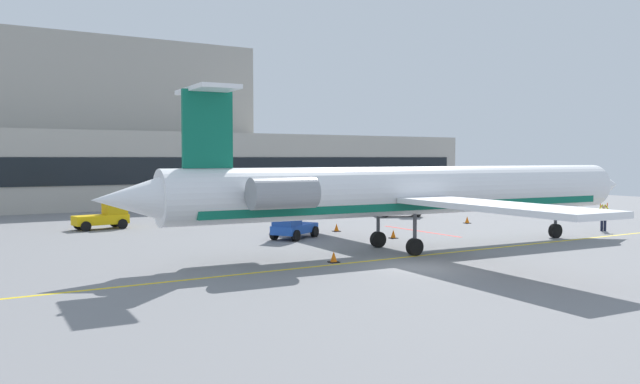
% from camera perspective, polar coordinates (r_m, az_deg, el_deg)
% --- Properties ---
extents(ground, '(120.00, 120.00, 0.11)m').
position_cam_1_polar(ground, '(30.41, 8.86, -6.73)').
color(ground, slate).
extents(terminal_building, '(78.80, 15.93, 17.79)m').
position_cam_1_polar(terminal_building, '(73.15, -18.44, 4.34)').
color(terminal_building, '#ADA89E').
rests_on(terminal_building, ground).
extents(regional_jet, '(34.02, 25.46, 8.33)m').
position_cam_1_polar(regional_jet, '(35.73, 7.97, 0.03)').
color(regional_jet, white).
rests_on(regional_jet, ground).
extents(baggage_tug, '(3.76, 3.16, 2.11)m').
position_cam_1_polar(baggage_tug, '(40.38, -2.53, -2.84)').
color(baggage_tug, '#1E4CB2').
rests_on(baggage_tug, ground).
extents(pushback_tractor, '(3.89, 2.10, 1.96)m').
position_cam_1_polar(pushback_tractor, '(48.59, -18.48, -2.06)').
color(pushback_tractor, '#E5B20C').
rests_on(pushback_tractor, ground).
extents(belt_loader, '(4.19, 3.22, 2.12)m').
position_cam_1_polar(belt_loader, '(56.20, 7.47, -1.19)').
color(belt_loader, silver).
rests_on(belt_loader, ground).
extents(fuel_tank, '(6.76, 3.12, 2.94)m').
position_cam_1_polar(fuel_tank, '(64.73, 3.69, -0.02)').
color(fuel_tank, white).
rests_on(fuel_tank, ground).
extents(marshaller, '(0.57, 0.71, 1.98)m').
position_cam_1_polar(marshaller, '(48.85, 23.79, -2.00)').
color(marshaller, '#191E33').
rests_on(marshaller, ground).
extents(safety_cone_alpha, '(0.47, 0.47, 0.55)m').
position_cam_1_polar(safety_cone_alpha, '(31.51, 1.22, -5.80)').
color(safety_cone_alpha, orange).
rests_on(safety_cone_alpha, ground).
extents(safety_cone_bravo, '(0.47, 0.47, 0.55)m').
position_cam_1_polar(safety_cone_bravo, '(41.05, 6.50, -3.75)').
color(safety_cone_bravo, orange).
rests_on(safety_cone_bravo, ground).
extents(safety_cone_charlie, '(0.47, 0.47, 0.55)m').
position_cam_1_polar(safety_cone_charlie, '(51.31, 12.88, -2.44)').
color(safety_cone_charlie, orange).
rests_on(safety_cone_charlie, ground).
extents(safety_cone_delta, '(0.47, 0.47, 0.55)m').
position_cam_1_polar(safety_cone_delta, '(44.58, 1.47, -3.19)').
color(safety_cone_delta, orange).
rests_on(safety_cone_delta, ground).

